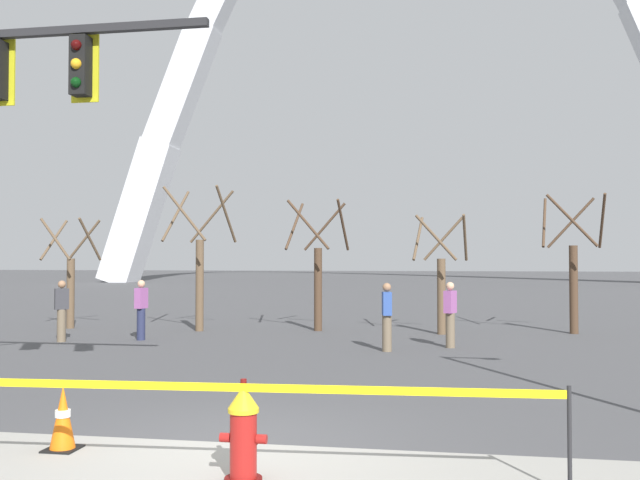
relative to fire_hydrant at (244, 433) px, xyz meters
The scene contains 14 objects.
ground_plane 1.39m from the fire_hydrant, 110.10° to the left, with size 240.00×240.00×0.00m, color #474749.
fire_hydrant is the anchor object (origin of this frame).
caution_tape_barrier 0.24m from the fire_hydrant, 144.01° to the right, with size 6.19×0.37×0.99m.
traffic_cone_by_hydrant 2.41m from the fire_hydrant, 162.52° to the left, with size 0.36×0.36×0.73m.
monument_arch 58.32m from the fire_hydrant, 90.47° to the left, with size 57.97×3.02×46.67m.
tree_far_left 16.45m from the fire_hydrant, 124.99° to the left, with size 1.59×1.59×3.41m.
tree_left_mid 14.39m from the fire_hydrant, 111.23° to the left, with size 1.97×1.98×4.28m.
tree_center_left 14.16m from the fire_hydrant, 96.92° to the left, with size 1.80×1.81×3.90m.
tree_center_right 13.81m from the fire_hydrant, 81.88° to the left, with size 1.58×1.59×3.40m.
tree_right_mid 15.58m from the fire_hydrant, 68.44° to the left, with size 1.84×1.85×3.99m.
pedestrian_walking_left 12.80m from the fire_hydrant, 127.52° to the left, with size 0.39×0.37×1.59m.
pedestrian_standing_center 9.71m from the fire_hydrant, 86.00° to the left, with size 0.26×0.37×1.59m.
pedestrian_walking_right 12.37m from the fire_hydrant, 118.60° to the left, with size 0.27×0.38×1.59m.
pedestrian_near_trees 10.83m from the fire_hydrant, 78.59° to the left, with size 0.33×0.39×1.59m.
Camera 1 is at (2.29, -7.70, 2.14)m, focal length 38.87 mm.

